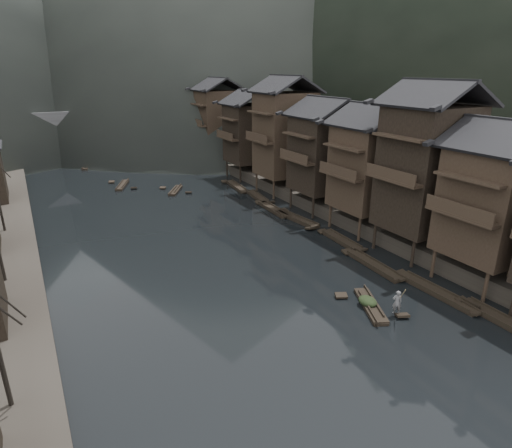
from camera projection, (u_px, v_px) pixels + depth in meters
water at (304, 331)px, 29.06m from camera, size 300.00×300.00×0.00m
right_bank at (337, 161)px, 77.46m from camera, size 40.00×200.00×1.80m
stilt_houses at (332, 138)px, 49.97m from camera, size 9.00×67.60×16.17m
moored_sampans at (321, 231)px, 46.12m from camera, size 2.99×49.17×0.47m
midriver_boats at (129, 172)px, 72.29m from camera, size 12.92×37.52×0.45m
stone_bridge at (101, 129)px, 86.45m from camera, size 40.00×6.00×9.00m
hero_sampan at (371, 305)px, 31.89m from camera, size 3.12×5.28×0.44m
cargo_heap at (368, 297)px, 31.82m from camera, size 1.19×1.56×0.71m
boatman at (397, 299)px, 30.44m from camera, size 0.80×0.73×1.84m
bamboo_pole at (404, 267)px, 29.67m from camera, size 1.83×2.37×3.17m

